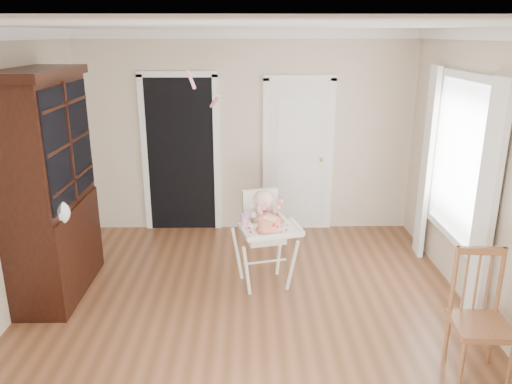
{
  "coord_description": "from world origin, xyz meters",
  "views": [
    {
      "loc": [
        0.03,
        -4.16,
        2.64
      ],
      "look_at": [
        0.1,
        0.7,
        1.1
      ],
      "focal_mm": 35.0,
      "sensor_mm": 36.0,
      "label": 1
    }
  ],
  "objects_px": {
    "sippy_cup": "(245,221)",
    "china_cabinet": "(49,187)",
    "high_chair": "(264,228)",
    "cake": "(269,225)",
    "dining_chair": "(480,320)"
  },
  "relations": [
    {
      "from": "high_chair",
      "to": "cake",
      "type": "relative_size",
      "value": 3.58
    },
    {
      "from": "china_cabinet",
      "to": "dining_chair",
      "type": "distance_m",
      "value": 4.15
    },
    {
      "from": "china_cabinet",
      "to": "dining_chair",
      "type": "height_order",
      "value": "china_cabinet"
    },
    {
      "from": "cake",
      "to": "sippy_cup",
      "type": "xyz_separation_m",
      "value": [
        -0.25,
        0.07,
        0.01
      ]
    },
    {
      "from": "sippy_cup",
      "to": "china_cabinet",
      "type": "relative_size",
      "value": 0.08
    },
    {
      "from": "china_cabinet",
      "to": "dining_chair",
      "type": "relative_size",
      "value": 2.23
    },
    {
      "from": "high_chair",
      "to": "sippy_cup",
      "type": "xyz_separation_m",
      "value": [
        -0.21,
        -0.2,
        0.16
      ]
    },
    {
      "from": "high_chair",
      "to": "dining_chair",
      "type": "height_order",
      "value": "dining_chair"
    },
    {
      "from": "cake",
      "to": "dining_chair",
      "type": "distance_m",
      "value": 2.08
    },
    {
      "from": "dining_chair",
      "to": "sippy_cup",
      "type": "bearing_deg",
      "value": 148.11
    },
    {
      "from": "high_chair",
      "to": "sippy_cup",
      "type": "relative_size",
      "value": 5.44
    },
    {
      "from": "cake",
      "to": "china_cabinet",
      "type": "xyz_separation_m",
      "value": [
        -2.22,
        0.16,
        0.36
      ]
    },
    {
      "from": "sippy_cup",
      "to": "china_cabinet",
      "type": "distance_m",
      "value": 2.0
    },
    {
      "from": "sippy_cup",
      "to": "china_cabinet",
      "type": "height_order",
      "value": "china_cabinet"
    },
    {
      "from": "sippy_cup",
      "to": "china_cabinet",
      "type": "bearing_deg",
      "value": 177.53
    }
  ]
}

